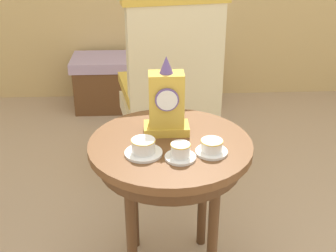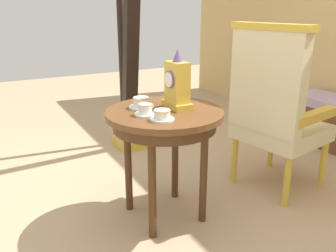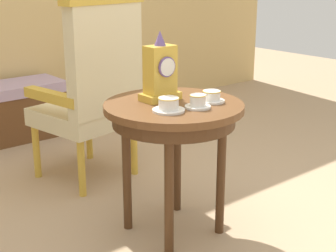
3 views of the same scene
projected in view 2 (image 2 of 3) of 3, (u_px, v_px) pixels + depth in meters
ground_plane at (169, 223)px, 2.17m from camera, size 10.00×10.00×0.00m
side_table at (165, 124)px, 2.07m from camera, size 0.67×0.67×0.68m
teacup_left at (141, 103)px, 2.08m from camera, size 0.15×0.15×0.06m
teacup_right at (145, 110)px, 1.95m from camera, size 0.12×0.12×0.06m
teacup_center at (162, 115)px, 1.86m from camera, size 0.13×0.13×0.06m
mantel_clock at (177, 85)px, 2.05m from camera, size 0.19×0.11×0.34m
armchair at (275, 108)px, 2.40m from camera, size 0.62×0.62×1.14m
harp at (128, 69)px, 3.11m from camera, size 0.40×0.24×1.78m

